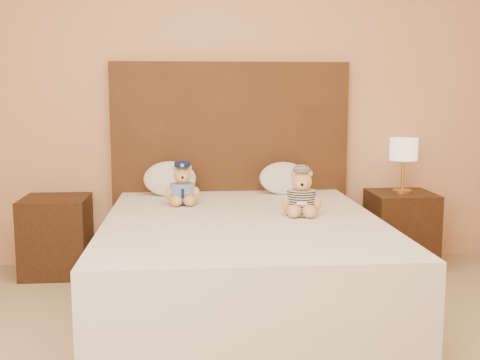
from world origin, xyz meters
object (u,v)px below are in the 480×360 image
object	(u,v)px
teddy_police	(182,183)
pillow_left	(170,177)
lamp	(404,152)
pillow_right	(284,177)
teddy_prisoner	(301,192)
nightstand_right	(401,229)
bed	(242,263)
nightstand_left	(56,236)

from	to	relation	value
teddy_police	pillow_left	distance (m)	0.37
lamp	pillow_left	xyz separation A→B (m)	(-1.70, 0.03, -0.17)
lamp	teddy_police	distance (m)	1.64
pillow_right	pillow_left	bearing A→B (deg)	180.00
teddy_police	teddy_prisoner	xyz separation A→B (m)	(0.71, -0.42, 0.00)
pillow_left	nightstand_right	bearing A→B (deg)	-1.01
lamp	teddy_police	bearing A→B (deg)	-168.39
nightstand_right	lamp	distance (m)	0.57
teddy_prisoner	teddy_police	bearing A→B (deg)	157.90
teddy_prisoner	pillow_right	world-z (taller)	teddy_prisoner
bed	pillow_left	size ratio (longest dim) A/B	5.36
nightstand_left	nightstand_right	world-z (taller)	same
nightstand_left	lamp	xyz separation A→B (m)	(2.50, 0.00, 0.57)
bed	lamp	distance (m)	1.59
nightstand_right	pillow_right	distance (m)	0.96
bed	pillow_right	size ratio (longest dim) A/B	5.67
teddy_prisoner	bed	bearing A→B (deg)	-163.03
bed	nightstand_right	world-z (taller)	same
nightstand_left	teddy_prisoner	bearing A→B (deg)	-24.84
nightstand_right	lamp	xyz separation A→B (m)	(-0.00, 0.00, 0.57)
teddy_police	lamp	bearing A→B (deg)	10.70
teddy_police	pillow_right	distance (m)	0.81
teddy_police	pillow_left	bearing A→B (deg)	103.68
nightstand_left	pillow_left	distance (m)	0.90
nightstand_right	pillow_left	world-z (taller)	pillow_left
lamp	teddy_prisoner	distance (m)	1.17
bed	pillow_left	xyz separation A→B (m)	(-0.45, 0.83, 0.41)
teddy_prisoner	nightstand_left	bearing A→B (deg)	163.32
lamp	pillow_right	distance (m)	0.89
bed	nightstand_left	distance (m)	1.48
pillow_left	teddy_prisoner	bearing A→B (deg)	-43.88
nightstand_left	teddy_police	xyz separation A→B (m)	(0.90, -0.33, 0.41)
nightstand_left	pillow_left	xyz separation A→B (m)	(0.80, 0.03, 0.41)
bed	pillow_right	world-z (taller)	pillow_right
bed	teddy_police	size ratio (longest dim) A/B	7.24
pillow_left	bed	bearing A→B (deg)	-61.71
nightstand_left	pillow_left	bearing A→B (deg)	2.14
nightstand_right	lamp	world-z (taller)	lamp
lamp	teddy_police	xyz separation A→B (m)	(-1.60, -0.33, -0.16)
pillow_right	bed	bearing A→B (deg)	-114.26
nightstand_left	lamp	size ratio (longest dim) A/B	1.38
teddy_prisoner	pillow_right	distance (m)	0.77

